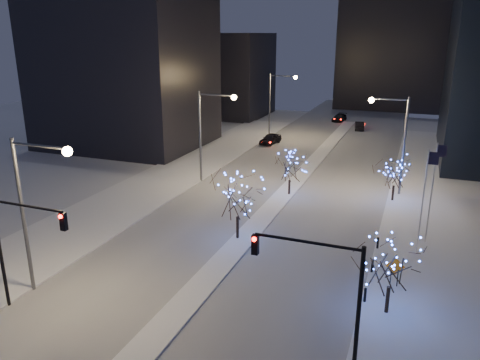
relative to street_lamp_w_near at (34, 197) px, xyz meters
The scene contains 24 objects.
ground 11.23m from the street_lamp_w_near, 12.61° to the right, with size 160.00×160.00×0.00m, color silver.
road 34.80m from the street_lamp_w_near, 74.85° to the left, with size 20.00×130.00×0.02m, color #A4A9B3.
median 30.09m from the street_lamp_w_near, 72.30° to the left, with size 2.00×80.00×0.15m, color silver.
east_sidewalk 30.63m from the street_lamp_w_near, 36.94° to the left, with size 10.00×90.00×0.15m, color silver.
west_sidewalk 19.77m from the street_lamp_w_near, 105.71° to the left, with size 8.00×90.00×0.15m, color silver.
filler_west_near 42.87m from the street_lamp_w_near, 116.64° to the left, with size 22.00×18.00×24.00m, color black.
filler_west_far 70.12m from the street_lamp_w_near, 104.09° to the left, with size 18.00×16.00×16.00m, color black.
horizon_block 92.38m from the street_lamp_w_near, 80.58° to the left, with size 24.00×14.00×42.00m, color black.
street_lamp_w_near is the anchor object (origin of this frame).
street_lamp_w_mid 25.00m from the street_lamp_w_near, 90.00° to the left, with size 4.40×0.56×10.00m.
street_lamp_w_far 50.00m from the street_lamp_w_near, 90.00° to the left, with size 4.40×0.56×10.00m.
street_lamp_east 33.85m from the street_lamp_w_near, 55.81° to the left, with size 3.90×0.56×10.00m.
traffic_signal_west 2.70m from the street_lamp_w_near, 76.04° to the right, with size 5.26×0.43×7.00m.
traffic_signal_east 17.99m from the street_lamp_w_near, ahead, with size 5.26×0.43×7.00m.
flagpoles 27.07m from the street_lamp_w_near, 34.36° to the left, with size 1.35×2.60×8.00m.
bollards 21.57m from the street_lamp_w_near, 22.69° to the left, with size 0.16×12.16×0.90m.
car_near 45.92m from the street_lamp_w_near, 89.31° to the left, with size 1.85×4.61×1.57m, color black.
car_mid 63.11m from the street_lamp_w_near, 79.42° to the left, with size 1.49×4.26×1.40m, color black.
car_far 69.25m from the street_lamp_w_near, 84.24° to the left, with size 1.89×4.64×1.35m, color black.
holiday_tree_median_near 14.90m from the street_lamp_w_near, 54.75° to the left, with size 5.02×5.02×5.43m.
holiday_tree_median_far 25.91m from the street_lamp_w_near, 68.43° to the left, with size 3.52×3.52×4.34m.
holiday_tree_plaza_near 21.40m from the street_lamp_w_near, 14.53° to the left, with size 4.23×4.23×4.66m.
holiday_tree_plaza_far 32.47m from the street_lamp_w_near, 52.96° to the left, with size 4.16×4.16×4.31m.
construction_sign 22.96m from the street_lamp_w_near, 22.63° to the left, with size 1.20×0.22×1.99m.
Camera 1 is at (12.13, -18.16, 15.80)m, focal length 35.00 mm.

